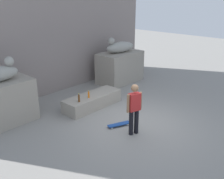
% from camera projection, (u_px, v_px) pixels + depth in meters
% --- Properties ---
extents(ground_plane, '(40.00, 40.00, 0.00)m').
position_uv_depth(ground_plane, '(134.00, 123.00, 9.12)').
color(ground_plane, gray).
extents(facade_wall, '(11.56, 0.60, 6.79)m').
position_uv_depth(facade_wall, '(45.00, 14.00, 11.02)').
color(facade_wall, gray).
rests_on(facade_wall, ground_plane).
extents(pedestal_right, '(2.27, 1.29, 1.50)m').
position_uv_depth(pedestal_right, '(120.00, 67.00, 13.17)').
color(pedestal_right, gray).
rests_on(pedestal_right, ground_plane).
extents(statue_reclining_right, '(1.67, 0.81, 0.78)m').
position_uv_depth(statue_reclining_right, '(120.00, 47.00, 12.79)').
color(statue_reclining_right, '#999991').
rests_on(statue_reclining_right, pedestal_right).
extents(ledge_block, '(2.47, 0.84, 0.50)m').
position_uv_depth(ledge_block, '(93.00, 101.00, 10.36)').
color(ledge_block, gray).
rests_on(ledge_block, ground_plane).
extents(skater, '(0.52, 0.30, 1.67)m').
position_uv_depth(skater, '(134.00, 107.00, 8.13)').
color(skater, black).
rests_on(skater, ground_plane).
extents(skateboard, '(0.82, 0.49, 0.08)m').
position_uv_depth(skateboard, '(119.00, 124.00, 8.91)').
color(skateboard, navy).
rests_on(skateboard, ground_plane).
extents(bottle_orange, '(0.07, 0.07, 0.29)m').
position_uv_depth(bottle_orange, '(89.00, 95.00, 9.96)').
color(bottle_orange, orange).
rests_on(bottle_orange, ledge_block).
extents(bottle_brown, '(0.07, 0.07, 0.33)m').
position_uv_depth(bottle_brown, '(79.00, 98.00, 9.57)').
color(bottle_brown, '#593314').
rests_on(bottle_brown, ledge_block).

